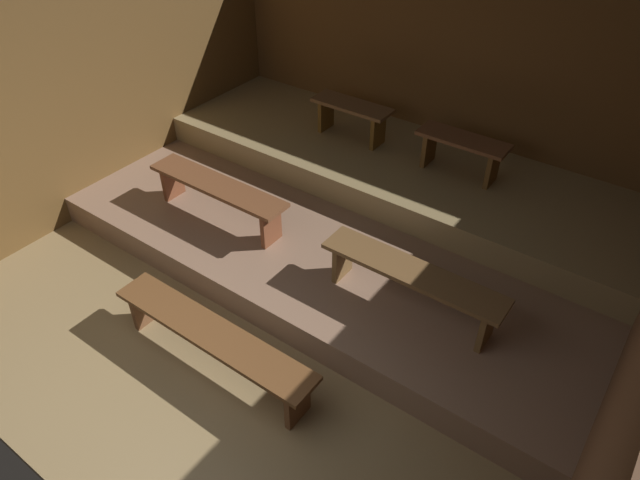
{
  "coord_description": "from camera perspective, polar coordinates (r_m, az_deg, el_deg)",
  "views": [
    {
      "loc": [
        2.55,
        -0.94,
        3.84
      ],
      "look_at": [
        0.1,
        2.45,
        0.5
      ],
      "focal_mm": 31.94,
      "sensor_mm": 36.0,
      "label": 1
    }
  ],
  "objects": [
    {
      "name": "ground",
      "position": [
        5.75,
        -0.77,
        -3.84
      ],
      "size": [
        6.31,
        5.7,
        0.08
      ],
      "primitive_type": "cube",
      "color": "olive"
    },
    {
      "name": "wall_back",
      "position": [
        6.91,
        11.94,
        15.64
      ],
      "size": [
        6.31,
        0.06,
        2.47
      ],
      "primitive_type": "cube",
      "color": "brown",
      "rests_on": "ground"
    },
    {
      "name": "wall_left",
      "position": [
        6.84,
        -20.54,
        13.79
      ],
      "size": [
        0.06,
        5.7,
        2.47
      ],
      "primitive_type": "cube",
      "color": "brown",
      "rests_on": "ground"
    },
    {
      "name": "platform_lower",
      "position": [
        6.14,
        3.64,
        1.53
      ],
      "size": [
        5.51,
        3.31,
        0.3
      ],
      "primitive_type": "cube",
      "color": "#896852",
      "rests_on": "ground"
    },
    {
      "name": "platform_middle",
      "position": [
        6.57,
        7.72,
        7.14
      ],
      "size": [
        5.51,
        1.65,
        0.3
      ],
      "primitive_type": "cube",
      "color": "#907B52",
      "rests_on": "platform_lower"
    },
    {
      "name": "bench_floor_center",
      "position": [
        4.76,
        -10.72,
        -9.62
      ],
      "size": [
        1.97,
        0.33,
        0.42
      ],
      "color": "brown",
      "rests_on": "ground"
    },
    {
      "name": "bench_lower_left",
      "position": [
        5.88,
        -10.23,
        4.86
      ],
      "size": [
        1.63,
        0.33,
        0.42
      ],
      "color": "brown",
      "rests_on": "platform_lower"
    },
    {
      "name": "bench_lower_right",
      "position": [
        4.82,
        9.17,
        -3.79
      ],
      "size": [
        1.63,
        0.33,
        0.42
      ],
      "color": "brown",
      "rests_on": "platform_lower"
    },
    {
      "name": "bench_middle_left",
      "position": [
        6.71,
        3.19,
        12.59
      ],
      "size": [
        0.95,
        0.33,
        0.42
      ],
      "color": "brown",
      "rests_on": "platform_middle"
    },
    {
      "name": "bench_middle_right",
      "position": [
        6.17,
        14.02,
        8.97
      ],
      "size": [
        0.95,
        0.33,
        0.42
      ],
      "color": "brown",
      "rests_on": "platform_middle"
    }
  ]
}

